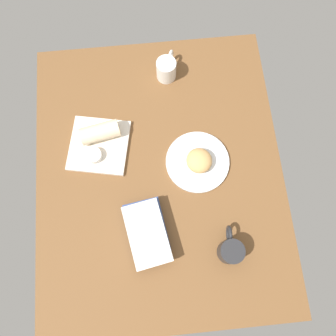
# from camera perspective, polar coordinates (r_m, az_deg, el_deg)

# --- Properties ---
(dining_table) EXTENTS (1.10, 0.90, 0.04)m
(dining_table) POSITION_cam_1_polar(r_m,az_deg,el_deg) (1.25, -1.31, -0.85)
(dining_table) COLOR brown
(dining_table) RESTS_ON ground
(round_plate) EXTENTS (0.23, 0.23, 0.01)m
(round_plate) POSITION_cam_1_polar(r_m,az_deg,el_deg) (1.24, 5.13, 1.05)
(round_plate) COLOR white
(round_plate) RESTS_ON dining_table
(scone_pastry) EXTENTS (0.12, 0.12, 0.06)m
(scone_pastry) POSITION_cam_1_polar(r_m,az_deg,el_deg) (1.21, 5.43, 1.27)
(scone_pastry) COLOR tan
(scone_pastry) RESTS_ON round_plate
(square_plate) EXTENTS (0.25, 0.25, 0.02)m
(square_plate) POSITION_cam_1_polar(r_m,az_deg,el_deg) (1.28, -11.45, 3.76)
(square_plate) COLOR silver
(square_plate) RESTS_ON dining_table
(sauce_cup) EXTENTS (0.06, 0.06, 0.03)m
(sauce_cup) POSITION_cam_1_polar(r_m,az_deg,el_deg) (1.25, -12.30, 2.09)
(sauce_cup) COLOR silver
(sauce_cup) RESTS_ON square_plate
(breakfast_wrap) EXTENTS (0.09, 0.15, 0.06)m
(breakfast_wrap) POSITION_cam_1_polar(r_m,az_deg,el_deg) (1.26, -11.28, 5.96)
(breakfast_wrap) COLOR beige
(breakfast_wrap) RESTS_ON square_plate
(book_stack) EXTENTS (0.24, 0.16, 0.07)m
(book_stack) POSITION_cam_1_polar(r_m,az_deg,el_deg) (1.17, -3.45, -10.60)
(book_stack) COLOR #33477F
(book_stack) RESTS_ON dining_table
(coffee_mug) EXTENTS (0.12, 0.08, 0.09)m
(coffee_mug) POSITION_cam_1_polar(r_m,az_deg,el_deg) (1.35, -0.12, 16.47)
(coffee_mug) COLOR white
(coffee_mug) RESTS_ON dining_table
(second_mug) EXTENTS (0.13, 0.08, 0.09)m
(second_mug) POSITION_cam_1_polar(r_m,az_deg,el_deg) (1.17, 10.68, -13.51)
(second_mug) COLOR #262628
(second_mug) RESTS_ON dining_table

